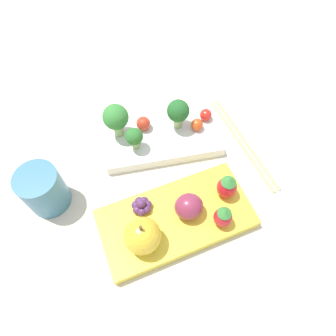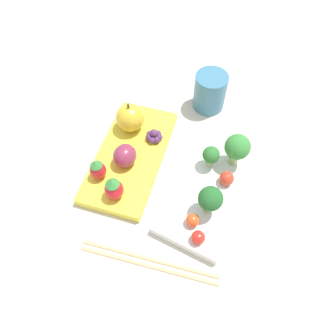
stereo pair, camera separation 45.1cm
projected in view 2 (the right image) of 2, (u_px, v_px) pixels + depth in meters
ground_plane at (169, 175)px, 0.52m from camera, size 4.00×4.00×0.00m
bento_box_savoury at (209, 194)px, 0.49m from camera, size 0.21×0.13×0.02m
bento_box_fruit at (131, 156)px, 0.53m from camera, size 0.23×0.13×0.02m
broccoli_floret_0 at (210, 199)px, 0.44m from camera, size 0.04×0.04×0.06m
broccoli_floret_1 at (237, 148)px, 0.48m from camera, size 0.04×0.04×0.06m
broccoli_floret_2 at (211, 155)px, 0.49m from camera, size 0.03×0.03×0.04m
cherry_tomato_0 at (198, 237)px, 0.43m from camera, size 0.02×0.02×0.02m
cherry_tomato_1 at (193, 220)px, 0.45m from camera, size 0.02×0.02×0.02m
cherry_tomato_2 at (227, 178)px, 0.48m from camera, size 0.02×0.02×0.02m
apple at (130, 118)px, 0.53m from camera, size 0.05×0.05×0.06m
strawberry_0 at (98, 169)px, 0.48m from camera, size 0.03×0.03×0.04m
strawberry_1 at (114, 189)px, 0.46m from camera, size 0.03×0.03×0.05m
plum at (125, 156)px, 0.50m from camera, size 0.04×0.04×0.04m
grape_cluster at (154, 136)px, 0.53m from camera, size 0.03×0.03×0.02m
drinking_cup at (210, 92)px, 0.58m from camera, size 0.06×0.06×0.07m
chopsticks_pair at (149, 262)px, 0.44m from camera, size 0.04×0.21×0.01m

